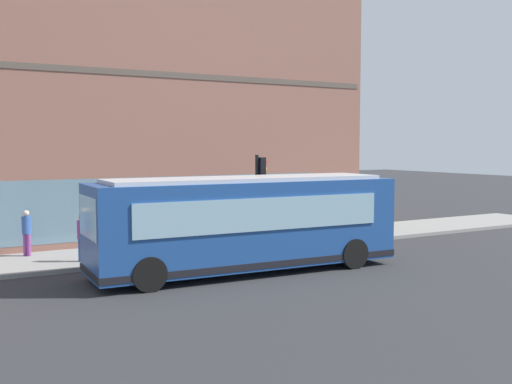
# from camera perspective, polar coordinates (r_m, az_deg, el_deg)

# --- Properties ---
(ground) EXTENTS (120.00, 120.00, 0.00)m
(ground) POSITION_cam_1_polar(r_m,az_deg,el_deg) (19.78, -0.60, -7.47)
(ground) COLOR #2D2D30
(sidewalk_curb) EXTENTS (3.72, 40.00, 0.15)m
(sidewalk_curb) POSITION_cam_1_polar(r_m,az_deg,el_deg) (23.69, -5.91, -5.32)
(sidewalk_curb) COLOR gray
(sidewalk_curb) RESTS_ON ground
(building_corner) EXTENTS (8.64, 19.48, 12.58)m
(building_corner) POSITION_cam_1_polar(r_m,az_deg,el_deg) (29.15, -11.00, 8.69)
(building_corner) COLOR #8C5B4C
(building_corner) RESTS_ON ground
(city_bus_nearside) EXTENTS (3.01, 10.15, 3.07)m
(city_bus_nearside) POSITION_cam_1_polar(r_m,az_deg,el_deg) (19.43, -0.96, -3.04)
(city_bus_nearside) COLOR #1E478C
(city_bus_nearside) RESTS_ON ground
(traffic_light_near_corner) EXTENTS (0.32, 0.49, 3.57)m
(traffic_light_near_corner) POSITION_cam_1_polar(r_m,az_deg,el_deg) (23.14, 0.37, 0.86)
(traffic_light_near_corner) COLOR black
(traffic_light_near_corner) RESTS_ON sidewalk_curb
(fire_hydrant) EXTENTS (0.35, 0.35, 0.74)m
(fire_hydrant) POSITION_cam_1_polar(r_m,az_deg,el_deg) (24.78, -1.43, -3.84)
(fire_hydrant) COLOR gold
(fire_hydrant) RESTS_ON sidewalk_curb
(pedestrian_by_light_pole) EXTENTS (0.32, 0.32, 1.61)m
(pedestrian_by_light_pole) POSITION_cam_1_polar(r_m,az_deg,el_deg) (21.29, -16.10, -3.88)
(pedestrian_by_light_pole) COLOR #3359A5
(pedestrian_by_light_pole) RESTS_ON sidewalk_curb
(pedestrian_walking_along_curb) EXTENTS (0.32, 0.32, 1.63)m
(pedestrian_walking_along_curb) POSITION_cam_1_polar(r_m,az_deg,el_deg) (22.97, -20.82, -3.36)
(pedestrian_walking_along_curb) COLOR #8C3F8C
(pedestrian_walking_along_curb) RESTS_ON sidewalk_curb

